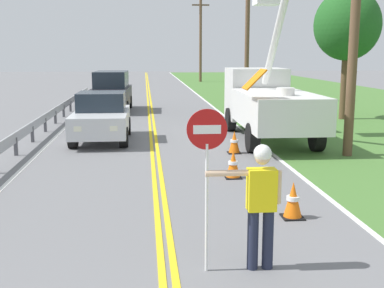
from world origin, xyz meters
name	(u,v)px	position (x,y,z in m)	size (l,w,h in m)	color
centerline_yellow_left	(150,122)	(-0.09, 20.00, 0.01)	(0.11, 110.00, 0.01)	yellow
centerline_yellow_right	(154,122)	(0.09, 20.00, 0.01)	(0.11, 110.00, 0.01)	yellow
edge_line_right	(231,121)	(3.60, 20.00, 0.01)	(0.12, 110.00, 0.01)	silver
edge_line_left	(70,123)	(-3.60, 20.00, 0.01)	(0.12, 110.00, 0.01)	silver
flagger_worker	(261,199)	(1.32, 4.38, 1.05)	(1.09, 0.25, 1.83)	#1E2338
stop_sign_paddle	(207,154)	(0.55, 4.37, 1.71)	(0.56, 0.04, 2.33)	silver
utility_bucket_truck	(267,99)	(4.09, 15.28, 1.42)	(2.73, 6.83, 5.53)	silver
oncoming_sedan_nearest	(102,117)	(-1.81, 15.27, 0.83)	(1.93, 4.12, 1.70)	silver
oncoming_suv_second	(112,91)	(-2.03, 24.35, 1.06)	(2.05, 4.67, 2.10)	black
utility_pole_near	(355,21)	(5.79, 11.97, 3.97)	(1.80, 0.28, 7.59)	brown
utility_pole_mid	(247,35)	(6.09, 28.69, 4.13)	(1.80, 0.28, 7.90)	brown
utility_pole_far	(201,39)	(5.63, 50.52, 4.42)	(1.80, 0.28, 8.48)	brown
traffic_cone_lead	(293,201)	(2.45, 6.51, 0.34)	(0.40, 0.40, 0.70)	orange
traffic_cone_mid	(233,165)	(1.87, 9.62, 0.34)	(0.40, 0.40, 0.70)	orange
traffic_cone_tail	(234,143)	(2.44, 12.66, 0.34)	(0.40, 0.40, 0.70)	orange
guardrail_left_shoulder	(39,123)	(-4.20, 16.38, 0.52)	(0.10, 32.00, 0.71)	#9EA0A3
roadside_tree_verge	(347,26)	(8.91, 20.08, 4.27)	(3.00, 3.00, 5.90)	brown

